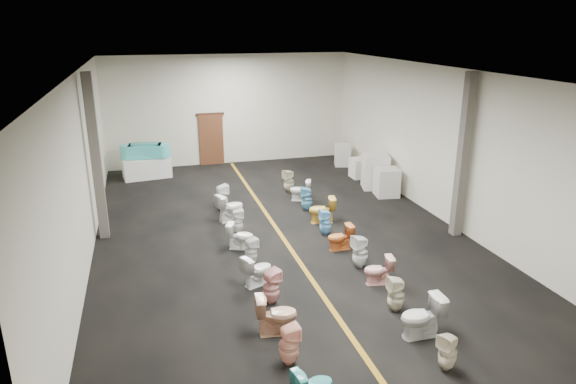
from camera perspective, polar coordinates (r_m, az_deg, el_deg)
name	(u,v)px	position (r m, az deg, el deg)	size (l,w,h in m)	color
floor	(279,232)	(14.68, -1.04, -4.44)	(16.00, 16.00, 0.00)	black
ceiling	(278,71)	(13.59, -1.15, 13.35)	(16.00, 16.00, 0.00)	black
wall_back	(229,110)	(21.65, -6.57, 9.05)	(10.00, 10.00, 0.00)	beige
wall_front	(436,301)	(7.03, 16.15, -11.54)	(10.00, 10.00, 0.00)	beige
wall_left	(82,169)	(13.62, -21.89, 2.42)	(16.00, 16.00, 0.00)	beige
wall_right	(441,144)	(15.95, 16.63, 5.13)	(16.00, 16.00, 0.00)	beige
aisle_stripe	(279,232)	(14.67, -1.04, -4.43)	(0.12, 15.60, 0.01)	#996B16
back_door	(211,140)	(21.70, -8.52, 5.77)	(1.00, 0.10, 2.10)	#562D19
door_frame	(210,114)	(21.51, -8.66, 8.56)	(1.15, 0.08, 0.10)	#331C11
column_left	(96,158)	(14.56, -20.57, 3.53)	(0.25, 0.25, 4.50)	#59544C
column_right	(463,157)	(14.60, 18.88, 3.75)	(0.25, 0.25, 4.50)	#59544C
display_table	(147,168)	(20.45, -15.42, 2.63)	(1.75, 0.88, 0.78)	white
bathtub	(145,150)	(20.28, -15.58, 4.48)	(1.85, 0.81, 0.55)	#46C8CA
appliance_crate_a	(387,182)	(17.88, 10.93, 1.08)	(0.75, 0.75, 0.97)	beige
appliance_crate_b	(375,171)	(18.66, 9.68, 2.27)	(0.89, 0.89, 1.22)	silver
appliance_crate_c	(360,168)	(19.91, 7.99, 2.66)	(0.66, 0.66, 0.75)	silver
appliance_crate_d	(342,155)	(21.50, 6.07, 4.09)	(0.62, 0.62, 0.89)	silver
toilet_left_1	(289,345)	(9.23, 0.11, -16.62)	(0.34, 0.35, 0.76)	#FFB69D
toilet_left_2	(276,314)	(10.00, -1.30, -13.45)	(0.45, 0.79, 0.80)	tan
toilet_left_3	(271,287)	(10.96, -1.86, -10.49)	(0.35, 0.36, 0.78)	#DD9893
toilet_left_4	(257,270)	(11.72, -3.44, -8.63)	(0.41, 0.72, 0.73)	white
toilet_left_5	(251,251)	(12.68, -4.12, -6.59)	(0.31, 0.31, 0.68)	silver
toilet_left_6	(240,236)	(13.55, -5.33, -4.89)	(0.39, 0.69, 0.71)	white
toilet_left_7	(237,221)	(14.53, -5.67, -3.24)	(0.32, 0.33, 0.72)	white
toilet_left_8	(230,207)	(15.47, -6.46, -1.68)	(0.47, 0.82, 0.84)	white
toilet_left_9	(222,198)	(16.33, -7.37, -0.62)	(0.38, 0.39, 0.85)	white
toilet_right_0	(448,352)	(9.52, 17.32, -16.59)	(0.32, 0.32, 0.70)	beige
toilet_right_1	(422,317)	(10.21, 14.64, -13.28)	(0.47, 0.82, 0.84)	silver
toilet_right_2	(396,294)	(10.93, 11.92, -11.04)	(0.35, 0.35, 0.77)	beige
toilet_right_3	(378,270)	(11.93, 10.02, -8.57)	(0.37, 0.66, 0.67)	#F6B2AA
toilet_right_4	(360,252)	(12.59, 8.02, -6.57)	(0.37, 0.38, 0.83)	white
toilet_right_5	(340,237)	(13.50, 5.82, -5.04)	(0.38, 0.67, 0.68)	orange
toilet_right_6	(326,222)	(14.40, 4.19, -3.36)	(0.33, 0.34, 0.74)	#7AC6F6
toilet_right_7	(322,210)	(15.24, 3.80, -2.01)	(0.44, 0.77, 0.79)	#EDBD43
toilet_right_8	(307,199)	(16.20, 2.10, -0.76)	(0.35, 0.36, 0.78)	#64B2D5
toilet_right_9	(300,190)	(17.12, 1.37, 0.19)	(0.40, 0.70, 0.72)	white
toilet_right_10	(289,181)	(17.96, 0.09, 1.23)	(0.36, 0.37, 0.81)	beige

